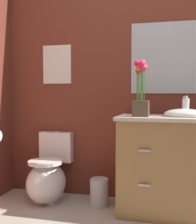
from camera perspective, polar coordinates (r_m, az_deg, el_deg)
The scene contains 8 objects.
wall_back at distance 3.13m, azimuth 12.26°, elevation 6.18°, with size 4.62×0.05×2.50m, color maroon.
toilet at distance 3.21m, azimuth -9.38°, elevation -12.03°, with size 0.38×0.59×0.69m.
vanity_cabinet at distance 2.87m, azimuth 13.40°, elevation -9.49°, with size 0.94×0.56×1.08m.
flower_vase at distance 2.73m, azimuth 8.05°, elevation 3.38°, with size 0.14×0.14×0.50m.
soap_bottle at distance 2.88m, azimuth 16.16°, elevation 0.96°, with size 0.07×0.07×0.18m.
trash_bin at distance 3.06m, azimuth 0.22°, elevation -14.84°, with size 0.18×0.18×0.27m.
wall_poster at distance 3.35m, azimuth -7.70°, elevation 8.84°, with size 0.32×0.01×0.41m, color silver.
wall_mirror at distance 3.11m, azimuth 13.74°, elevation 9.87°, with size 0.80×0.01×0.70m, color #B2BCC6.
Camera 1 is at (0.33, -1.63, 1.11)m, focal length 48.64 mm.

